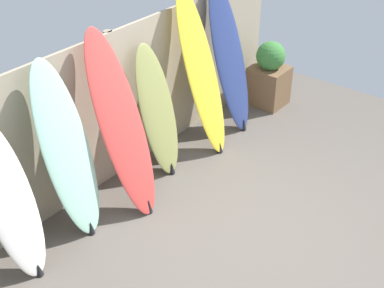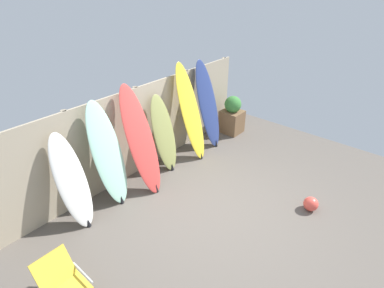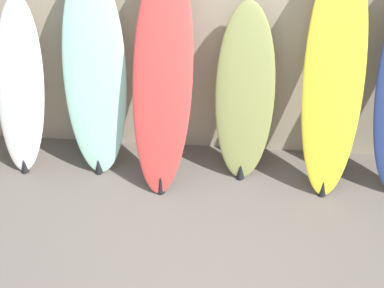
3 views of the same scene
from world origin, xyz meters
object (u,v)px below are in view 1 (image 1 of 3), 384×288
at_px(surfboard_white_0, 10,201).
at_px(planter_box, 269,76).
at_px(surfboard_seafoam_1, 67,153).
at_px(surfboard_olive_3, 158,112).
at_px(surfboard_red_2, 122,127).
at_px(surfboard_yellow_4, 202,74).
at_px(surfboard_navy_5, 230,59).

distance_m(surfboard_white_0, planter_box, 4.38).
relative_size(surfboard_seafoam_1, surfboard_olive_3, 1.18).
bearing_deg(surfboard_olive_3, surfboard_seafoam_1, -179.31).
distance_m(surfboard_red_2, surfboard_yellow_4, 1.47).
bearing_deg(planter_box, surfboard_red_2, 179.94).
height_order(surfboard_white_0, surfboard_seafoam_1, surfboard_seafoam_1).
bearing_deg(surfboard_yellow_4, surfboard_seafoam_1, 178.43).
bearing_deg(surfboard_navy_5, surfboard_olive_3, 178.71).
distance_m(surfboard_yellow_4, planter_box, 1.65).
bearing_deg(surfboard_navy_5, surfboard_white_0, 179.95).
relative_size(surfboard_red_2, surfboard_navy_5, 1.00).
xyz_separation_m(surfboard_white_0, planter_box, (4.37, -0.12, -0.33)).
relative_size(surfboard_seafoam_1, planter_box, 1.95).
xyz_separation_m(surfboard_olive_3, planter_box, (2.29, -0.15, -0.34)).
bearing_deg(surfboard_white_0, surfboard_navy_5, -0.05).
bearing_deg(planter_box, surfboard_olive_3, 176.25).
height_order(surfboard_white_0, surfboard_olive_3, surfboard_olive_3).
xyz_separation_m(surfboard_seafoam_1, planter_box, (3.65, -0.13, -0.49)).
height_order(surfboard_red_2, surfboard_yellow_4, surfboard_yellow_4).
bearing_deg(surfboard_red_2, surfboard_white_0, 174.99).
xyz_separation_m(surfboard_white_0, surfboard_yellow_4, (2.83, -0.05, 0.25)).
relative_size(surfboard_olive_3, surfboard_navy_5, 0.80).
distance_m(surfboard_white_0, surfboard_navy_5, 3.49).
distance_m(surfboard_yellow_4, surfboard_navy_5, 0.66).
bearing_deg(surfboard_navy_5, planter_box, -7.67).
height_order(surfboard_white_0, surfboard_navy_5, surfboard_navy_5).
bearing_deg(surfboard_white_0, surfboard_red_2, -5.01).
height_order(surfboard_olive_3, surfboard_yellow_4, surfboard_yellow_4).
xyz_separation_m(surfboard_yellow_4, planter_box, (1.54, -0.08, -0.58)).
height_order(surfboard_white_0, surfboard_yellow_4, surfboard_yellow_4).
relative_size(surfboard_white_0, surfboard_navy_5, 0.80).
height_order(surfboard_seafoam_1, surfboard_navy_5, surfboard_navy_5).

